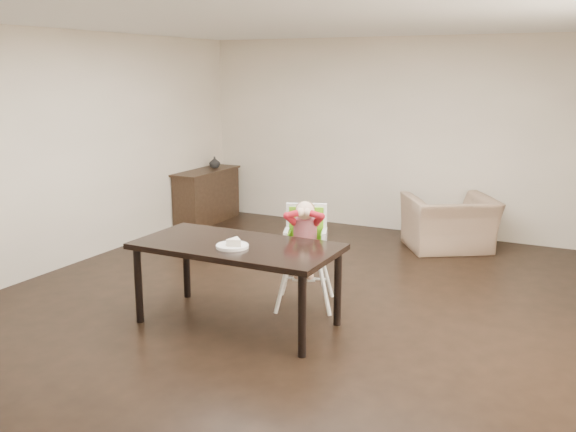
% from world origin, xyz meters
% --- Properties ---
extents(ground, '(7.00, 7.00, 0.00)m').
position_xyz_m(ground, '(0.00, 0.00, 0.00)').
color(ground, black).
rests_on(ground, ground).
extents(room_walls, '(6.02, 7.02, 2.71)m').
position_xyz_m(room_walls, '(0.00, 0.00, 1.86)').
color(room_walls, beige).
rests_on(room_walls, ground).
extents(dining_table, '(1.80, 0.90, 0.75)m').
position_xyz_m(dining_table, '(-0.29, -0.54, 0.67)').
color(dining_table, black).
rests_on(dining_table, ground).
extents(high_chair, '(0.56, 0.56, 1.04)m').
position_xyz_m(high_chair, '(0.04, 0.18, 0.73)').
color(high_chair, white).
rests_on(high_chair, ground).
extents(plate, '(0.32, 0.32, 0.08)m').
position_xyz_m(plate, '(-0.25, -0.66, 0.78)').
color(plate, white).
rests_on(plate, dining_table).
extents(armchair, '(1.26, 1.14, 0.92)m').
position_xyz_m(armchair, '(0.84, 2.79, 0.46)').
color(armchair, '#997C61').
rests_on(armchair, ground).
extents(sideboard, '(0.44, 1.26, 0.79)m').
position_xyz_m(sideboard, '(-2.78, 2.70, 0.40)').
color(sideboard, black).
rests_on(sideboard, ground).
extents(vase, '(0.21, 0.21, 0.17)m').
position_xyz_m(vase, '(-2.78, 2.94, 0.87)').
color(vase, '#99999E').
rests_on(vase, sideboard).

